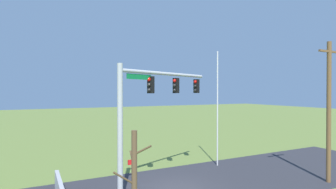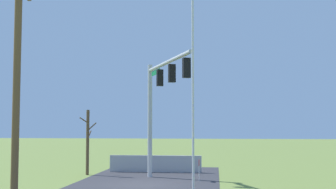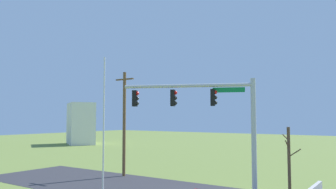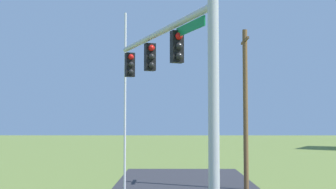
# 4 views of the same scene
# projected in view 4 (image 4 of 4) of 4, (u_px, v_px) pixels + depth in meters

# --- Properties ---
(signal_mast) EXTENTS (7.02, 3.17, 6.98)m
(signal_mast) POSITION_uv_depth(u_px,v_px,m) (177.00, 78.00, 12.57)
(signal_mast) COLOR #B2B5BA
(signal_mast) RESTS_ON ground_plane
(flagpole) EXTENTS (0.10, 0.10, 8.58)m
(flagpole) POSITION_uv_depth(u_px,v_px,m) (125.00, 107.00, 18.93)
(flagpole) COLOR silver
(flagpole) RESTS_ON ground_plane
(utility_pole) EXTENTS (1.90, 0.26, 8.60)m
(utility_pole) POSITION_uv_depth(u_px,v_px,m) (246.00, 106.00, 22.67)
(utility_pole) COLOR brown
(utility_pole) RESTS_ON ground_plane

